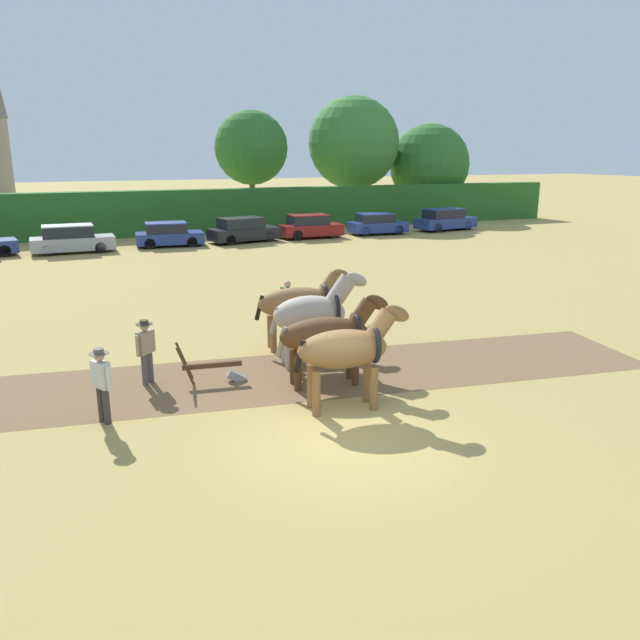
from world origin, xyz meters
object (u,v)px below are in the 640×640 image
object	(u,v)px
draft_horse_lead_right	(329,334)
farmer_onlooker_left	(101,380)
farmer_beside_team	(288,302)
farmer_at_plow	(146,347)
parked_car_center	(169,235)
parked_car_right	(310,227)
draft_horse_lead_left	(348,349)
plow	(218,370)
parked_car_center_left	(72,240)
tree_center_right	(429,164)
tree_center	(354,143)
tree_center_left	(251,148)
parked_car_center_right	(243,230)
parked_car_far_right	(377,224)
parked_car_end_right	(445,220)
draft_horse_trail_right	(301,302)
draft_horse_trail_left	(314,313)

from	to	relation	value
draft_horse_lead_right	farmer_onlooker_left	size ratio (longest dim) A/B	1.75
draft_horse_lead_right	farmer_beside_team	bearing A→B (deg)	90.34
farmer_at_plow	parked_car_center	distance (m)	23.22
draft_horse_lead_right	parked_car_right	bearing A→B (deg)	77.44
farmer_at_plow	farmer_beside_team	bearing A→B (deg)	81.70
draft_horse_lead_left	farmer_onlooker_left	size ratio (longest dim) A/B	1.64
draft_horse_lead_left	draft_horse_lead_right	size ratio (longest dim) A/B	0.94
plow	parked_car_center_left	distance (m)	23.12
tree_center_right	farmer_beside_team	world-z (taller)	tree_center_right
tree_center_right	tree_center	bearing A→B (deg)	175.65
farmer_at_plow	tree_center	bearing A→B (deg)	105.96
tree_center_right	farmer_onlooker_left	size ratio (longest dim) A/B	4.83
tree_center_left	parked_car_center_right	bearing A→B (deg)	-109.47
parked_car_far_right	parked_car_end_right	xyz separation A→B (m)	(5.51, 0.17, 0.05)
farmer_at_plow	draft_horse_lead_left	bearing A→B (deg)	8.83
parked_car_center	parked_car_right	distance (m)	9.08
tree_center_right	parked_car_right	bearing A→B (deg)	-148.64
tree_center_left	tree_center_right	bearing A→B (deg)	-5.22
tree_center_left	parked_car_far_right	world-z (taller)	tree_center_left
parked_car_center_right	tree_center_left	bearing A→B (deg)	59.41
tree_center_left	plow	distance (m)	35.74
parked_car_center	draft_horse_trail_right	bearing A→B (deg)	-85.03
plow	parked_car_center	size ratio (longest dim) A/B	0.42
tree_center	draft_horse_trail_left	distance (m)	36.60
tree_center	parked_car_far_right	distance (m)	10.87
farmer_onlooker_left	parked_car_far_right	xyz separation A→B (m)	(19.25, 25.11, -0.23)
farmer_beside_team	parked_car_center_right	world-z (taller)	farmer_beside_team
parked_car_right	parked_car_center_left	bearing A→B (deg)	-177.37
parked_car_center	parked_car_far_right	distance (m)	13.98
farmer_at_plow	parked_car_center_left	bearing A→B (deg)	141.63
farmer_onlooker_left	draft_horse_trail_right	bearing A→B (deg)	2.53
draft_horse_trail_left	parked_car_far_right	bearing A→B (deg)	67.04
plow	parked_car_center_right	xyz separation A→B (m)	(7.14, 23.45, 0.41)
parked_car_center_left	farmer_at_plow	bearing A→B (deg)	-88.35
draft_horse_trail_right	parked_car_center_right	xyz separation A→B (m)	(4.28, 21.56, -0.59)
draft_horse_lead_left	parked_car_end_right	xyz separation A→B (m)	(19.81, 26.47, -0.60)
draft_horse_trail_left	plow	bearing A→B (deg)	-163.67
farmer_onlooker_left	parked_car_right	xyz separation A→B (m)	(14.35, 25.07, -0.18)
draft_horse_trail_right	plow	size ratio (longest dim) A/B	1.71
parked_car_right	parked_car_far_right	world-z (taller)	parked_car_right
tree_center_left	tree_center	world-z (taller)	tree_center
farmer_at_plow	parked_car_far_right	bearing A→B (deg)	100.44
parked_car_center	parked_car_far_right	xyz separation A→B (m)	(13.97, 0.28, 0.01)
draft_horse_lead_right	parked_car_center	distance (m)	24.53
draft_horse_lead_right	plow	bearing A→B (deg)	163.65
parked_car_center_left	parked_car_far_right	world-z (taller)	parked_car_center_left
farmer_onlooker_left	parked_car_center_right	world-z (taller)	farmer_onlooker_left
parked_car_center	tree_center_left	bearing A→B (deg)	55.56
draft_horse_lead_right	farmer_at_plow	bearing A→B (deg)	165.29
tree_center_left	parked_car_right	xyz separation A→B (m)	(0.90, -10.00, -4.98)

